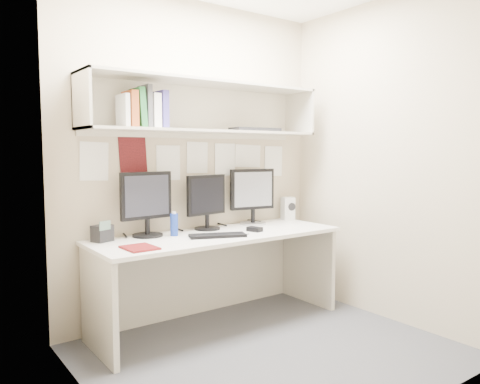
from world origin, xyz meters
TOP-DOWN VIEW (x-y plane):
  - floor at (0.00, 0.00)m, footprint 2.40×2.00m
  - wall_back at (0.00, 1.00)m, footprint 2.40×0.02m
  - wall_front at (0.00, -1.00)m, footprint 2.40×0.02m
  - wall_left at (-1.20, 0.00)m, footprint 0.02×2.00m
  - wall_right at (1.20, 0.00)m, footprint 0.02×2.00m
  - desk at (0.00, 0.65)m, footprint 2.00×0.70m
  - overhead_hutch at (0.00, 0.86)m, footprint 2.00×0.38m
  - pinned_papers at (0.00, 0.99)m, footprint 1.92×0.01m
  - monitor_left at (-0.50, 0.87)m, footprint 0.42×0.23m
  - monitor_center at (0.03, 0.87)m, footprint 0.39×0.21m
  - monitor_right at (0.51, 0.87)m, footprint 0.42×0.23m
  - keyboard at (-0.08, 0.53)m, footprint 0.45×0.30m
  - mouse at (0.29, 0.56)m, footprint 0.10×0.13m
  - speaker at (0.94, 0.89)m, footprint 0.13×0.14m
  - blue_bottle at (-0.33, 0.76)m, footprint 0.06×0.06m
  - maroon_notebook at (-0.74, 0.47)m, footprint 0.20×0.25m
  - desk_phone at (-0.85, 0.86)m, footprint 0.16×0.15m
  - book_stack at (-0.55, 0.79)m, footprint 0.33×0.19m
  - hutch_tray at (0.47, 0.79)m, footprint 0.45×0.18m

SIDE VIEW (x-z plane):
  - floor at x=0.00m, z-range -0.01..0.01m
  - desk at x=0.00m, z-range 0.00..0.73m
  - maroon_notebook at x=-0.74m, z-range 0.73..0.74m
  - keyboard at x=-0.08m, z-range 0.73..0.75m
  - mouse at x=0.29m, z-range 0.73..0.77m
  - desk_phone at x=-0.85m, z-range 0.71..0.87m
  - blue_bottle at x=-0.33m, z-range 0.73..0.91m
  - speaker at x=0.94m, z-range 0.73..0.94m
  - monitor_center at x=0.03m, z-range 0.75..1.20m
  - monitor_right at x=0.51m, z-range 0.75..1.24m
  - monitor_left at x=-0.50m, z-range 0.75..1.24m
  - pinned_papers at x=0.00m, z-range 1.01..1.49m
  - wall_back at x=0.00m, z-range 0.00..2.60m
  - wall_front at x=0.00m, z-range 0.00..2.60m
  - wall_left at x=-1.20m, z-range 0.00..2.60m
  - wall_right at x=1.20m, z-range 0.00..2.60m
  - hutch_tray at x=0.47m, z-range 1.54..1.57m
  - book_stack at x=-0.55m, z-range 1.52..1.83m
  - overhead_hutch at x=0.00m, z-range 1.52..1.92m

